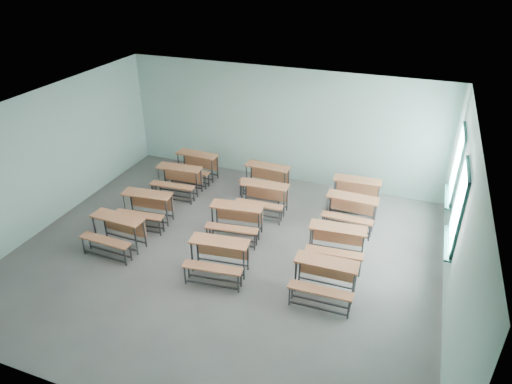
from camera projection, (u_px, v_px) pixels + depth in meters
room at (227, 191)px, 9.27m from camera, size 9.04×8.04×3.24m
desk_unit_r0c0 at (116, 229)px, 10.01m from camera, size 1.24×0.86×0.75m
desk_unit_r0c1 at (218, 254)px, 9.22m from camera, size 1.29×0.94×0.75m
desk_unit_r0c2 at (325, 275)px, 8.63m from camera, size 1.22×0.83×0.75m
desk_unit_r1c0 at (146, 204)px, 10.95m from camera, size 1.28×0.93×0.75m
desk_unit_r1c1 at (236, 217)px, 10.45m from camera, size 1.30×0.95×0.75m
desk_unit_r1c2 at (337, 240)px, 9.65m from camera, size 1.27×0.90×0.75m
desk_unit_r2c0 at (178, 177)px, 12.23m from camera, size 1.25×0.89×0.75m
desk_unit_r2c1 at (263, 195)px, 11.37m from camera, size 1.24×0.86×0.75m
desk_unit_r2c2 at (351, 208)px, 10.80m from camera, size 1.22×0.84×0.75m
desk_unit_r3c0 at (196, 163)px, 13.00m from camera, size 1.24×0.86×0.75m
desk_unit_r3c1 at (266, 175)px, 12.31m from camera, size 1.24×0.86×0.75m
desk_unit_r3c2 at (356, 190)px, 11.59m from camera, size 1.24×0.87×0.75m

